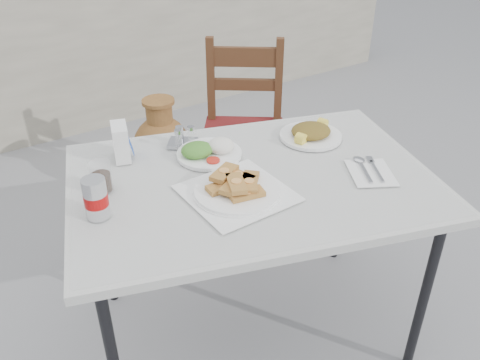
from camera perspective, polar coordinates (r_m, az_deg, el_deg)
ground at (r=2.49m, az=4.18°, el=-14.80°), size 80.00×80.00×0.00m
cafe_table at (r=1.93m, az=1.37°, el=-1.07°), size 1.56×1.27×0.82m
pide_plate at (r=1.79m, az=-0.35°, el=-0.65°), size 0.36×0.36×0.07m
salad_rice_plate at (r=2.03m, az=-3.56°, el=3.34°), size 0.26×0.26×0.07m
salad_chopped_plate at (r=2.19m, az=7.96°, el=5.27°), size 0.27×0.27×0.06m
soda_can at (r=1.72m, az=-15.89°, el=-1.96°), size 0.08×0.08×0.14m
cola_glass at (r=1.86m, az=-15.32°, el=0.17°), size 0.08×0.08×0.11m
napkin_holder at (r=2.04m, az=-13.23°, el=4.17°), size 0.10×0.13×0.14m
condiment_caddy at (r=2.12m, az=-6.44°, el=4.62°), size 0.15×0.15×0.08m
cutlery_napkin at (r=1.99m, az=14.28°, el=1.08°), size 0.23×0.25×0.02m
chair at (r=2.89m, az=0.38°, el=5.49°), size 0.63×0.63×1.02m
terracotta_urn at (r=3.17m, az=-8.67°, el=3.12°), size 0.37×0.37×0.65m
back_wall at (r=4.16m, az=-17.16°, el=13.62°), size 6.00×0.25×1.20m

